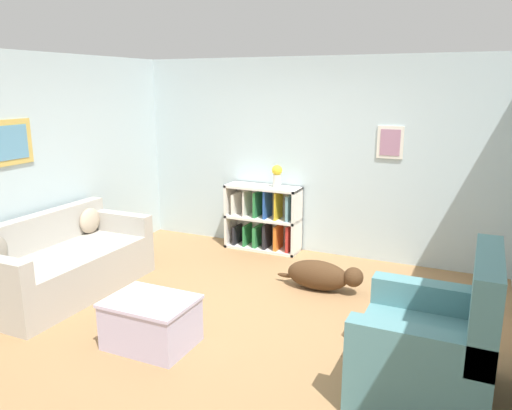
# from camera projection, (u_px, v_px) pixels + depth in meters

# --- Properties ---
(ground_plane) EXTENTS (14.00, 14.00, 0.00)m
(ground_plane) POSITION_uv_depth(u_px,v_px,m) (239.00, 316.00, 4.97)
(ground_plane) COLOR #997047
(wall_back) EXTENTS (5.60, 0.13, 2.60)m
(wall_back) POSITION_uv_depth(u_px,v_px,m) (314.00, 157.00, 6.65)
(wall_back) COLOR silver
(wall_back) RESTS_ON ground_plane
(wall_left) EXTENTS (0.13, 5.00, 2.60)m
(wall_left) POSITION_uv_depth(u_px,v_px,m) (39.00, 169.00, 5.69)
(wall_left) COLOR silver
(wall_left) RESTS_ON ground_plane
(couch) EXTENTS (0.92, 1.93, 0.85)m
(couch) POSITION_uv_depth(u_px,v_px,m) (63.00, 265.00, 5.47)
(couch) COLOR #ADA89E
(couch) RESTS_ON ground_plane
(bookshelf) EXTENTS (1.04, 0.36, 0.90)m
(bookshelf) POSITION_uv_depth(u_px,v_px,m) (264.00, 219.00, 6.91)
(bookshelf) COLOR silver
(bookshelf) RESTS_ON ground_plane
(recliner_chair) EXTENTS (0.94, 1.04, 1.13)m
(recliner_chair) POSITION_uv_depth(u_px,v_px,m) (433.00, 346.00, 3.65)
(recliner_chair) COLOR slate
(recliner_chair) RESTS_ON ground_plane
(coffee_table) EXTENTS (0.75, 0.57, 0.43)m
(coffee_table) POSITION_uv_depth(u_px,v_px,m) (151.00, 321.00, 4.37)
(coffee_table) COLOR #BCB2D1
(coffee_table) RESTS_ON ground_plane
(dog) EXTENTS (1.01, 0.30, 0.34)m
(dog) POSITION_uv_depth(u_px,v_px,m) (322.00, 275.00, 5.56)
(dog) COLOR #472D19
(dog) RESTS_ON ground_plane
(vase) EXTENTS (0.14, 0.14, 0.30)m
(vase) POSITION_uv_depth(u_px,v_px,m) (277.00, 175.00, 6.66)
(vase) COLOR silver
(vase) RESTS_ON bookshelf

